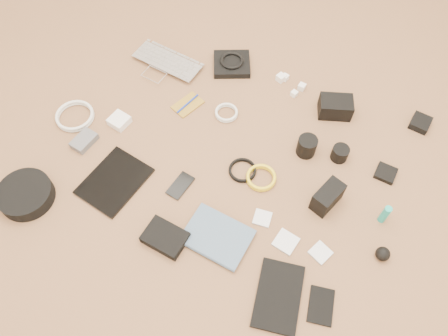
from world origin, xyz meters
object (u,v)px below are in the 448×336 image
at_px(laptop, 162,68).
at_px(headphone_case, 26,195).
at_px(tablet, 114,181).
at_px(phone, 180,186).
at_px(dslr_camera, 335,107).
at_px(paperback, 205,257).

xyz_separation_m(laptop, headphone_case, (-0.16, -0.79, 0.02)).
xyz_separation_m(tablet, headphone_case, (-0.27, -0.19, 0.02)).
xyz_separation_m(phone, headphone_case, (-0.51, -0.28, 0.02)).
relative_size(tablet, phone, 2.23).
bearing_deg(tablet, dslr_camera, 54.54).
height_order(tablet, phone, tablet).
bearing_deg(dslr_camera, headphone_case, -156.84).
xyz_separation_m(laptop, paperback, (0.56, -0.74, -0.00)).
distance_m(dslr_camera, headphone_case, 1.29).
xyz_separation_m(dslr_camera, headphone_case, (-0.95, -0.87, -0.01)).
distance_m(laptop, tablet, 0.61).
relative_size(laptop, dslr_camera, 2.37).
bearing_deg(tablet, paperback, -7.01).
bearing_deg(laptop, headphone_case, -93.44).
bearing_deg(phone, headphone_case, -141.76).
distance_m(laptop, dslr_camera, 0.80).
bearing_deg(laptop, dslr_camera, 13.05).
relative_size(tablet, headphone_case, 1.25).
height_order(laptop, dslr_camera, dslr_camera).
bearing_deg(dslr_camera, phone, -146.13).
xyz_separation_m(tablet, phone, (0.24, 0.09, -0.00)).
height_order(laptop, phone, laptop).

